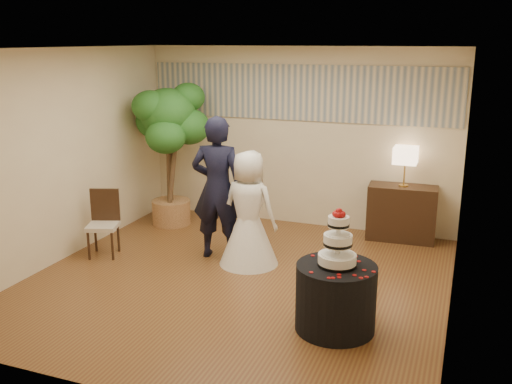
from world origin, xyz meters
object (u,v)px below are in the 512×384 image
at_px(groom, 218,188).
at_px(cake_table, 336,298).
at_px(console, 402,213).
at_px(side_chair, 103,224).
at_px(wedding_cake, 338,237).
at_px(table_lamp, 405,167).
at_px(ficus_tree, 169,154).
at_px(bride, 249,208).

height_order(groom, cake_table, groom).
xyz_separation_m(cake_table, console, (0.29, 3.03, 0.06)).
bearing_deg(side_chair, wedding_cake, -34.17).
bearing_deg(table_lamp, ficus_tree, -171.14).
bearing_deg(bride, groom, -4.38).
xyz_separation_m(bride, wedding_cake, (1.48, -1.34, 0.24)).
relative_size(wedding_cake, console, 0.61).
bearing_deg(groom, console, -153.78).
relative_size(table_lamp, ficus_tree, 0.25).
bearing_deg(table_lamp, side_chair, -150.34).
relative_size(ficus_tree, side_chair, 2.53).
xyz_separation_m(groom, table_lamp, (2.25, 1.60, 0.14)).
height_order(cake_table, console, console).
distance_m(table_lamp, ficus_tree, 3.60).
distance_m(cake_table, table_lamp, 3.13).
relative_size(console, ficus_tree, 0.43).
bearing_deg(table_lamp, console, 0.00).
xyz_separation_m(table_lamp, ficus_tree, (-3.56, -0.56, 0.04)).
height_order(groom, side_chair, groom).
bearing_deg(groom, cake_table, 134.80).
bearing_deg(side_chair, groom, 0.08).
relative_size(cake_table, ficus_tree, 0.36).
bearing_deg(console, bride, -139.74).
bearing_deg(cake_table, bride, 137.87).
distance_m(cake_table, ficus_tree, 4.18).
bearing_deg(cake_table, groom, 143.93).
bearing_deg(bride, table_lamp, -130.30).
relative_size(groom, wedding_cake, 3.23).
xyz_separation_m(groom, side_chair, (-1.49, -0.53, -0.52)).
relative_size(bride, table_lamp, 2.64).
bearing_deg(bride, cake_table, 143.97).
xyz_separation_m(bride, side_chair, (-1.97, -0.45, -0.31)).
distance_m(bride, cake_table, 2.04).
xyz_separation_m(wedding_cake, ficus_tree, (-3.27, 2.47, 0.15)).
bearing_deg(cake_table, console, 84.60).
distance_m(groom, bride, 0.53).
relative_size(groom, ficus_tree, 0.85).
relative_size(wedding_cake, table_lamp, 1.04).
bearing_deg(ficus_tree, wedding_cake, -37.04).
bearing_deg(bride, ficus_tree, -26.15).
distance_m(bride, side_chair, 2.05).
xyz_separation_m(groom, bride, (0.48, -0.09, -0.21)).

